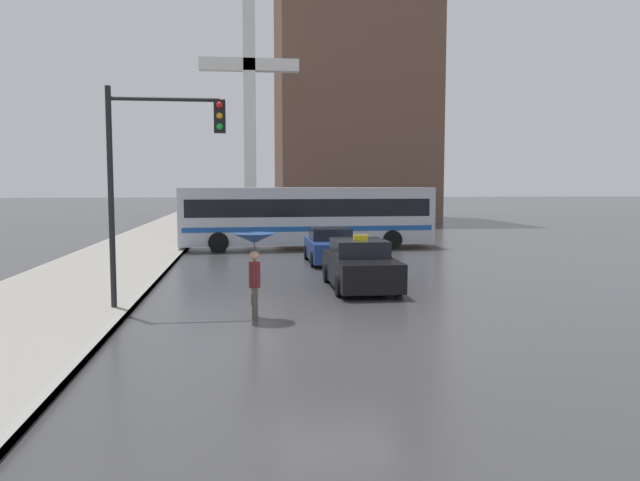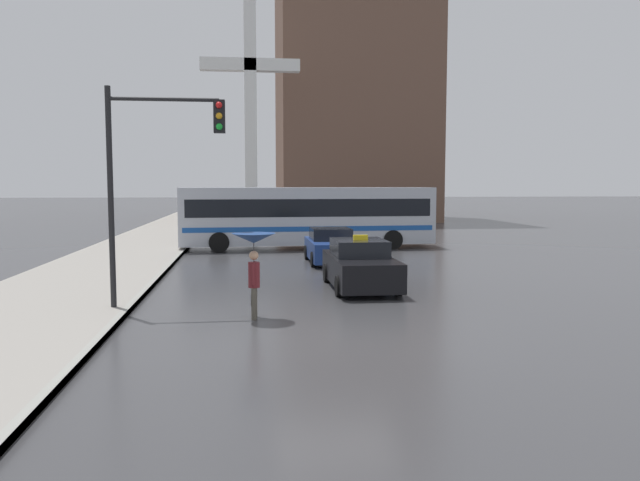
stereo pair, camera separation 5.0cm
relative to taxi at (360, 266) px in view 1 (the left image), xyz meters
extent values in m
plane|color=#38383A|center=(-1.61, -6.03, -0.69)|extent=(300.00, 300.00, 0.00)
cube|color=gray|center=(-6.41, -6.03, -0.62)|extent=(0.16, 120.00, 0.15)
cube|color=black|center=(0.00, -0.04, -0.12)|extent=(1.80, 4.41, 0.82)
cube|color=black|center=(0.00, 0.18, 0.55)|extent=(1.58, 1.98, 0.50)
cylinder|color=black|center=(0.85, -1.41, -0.39)|extent=(0.20, 0.60, 0.60)
cylinder|color=black|center=(-0.86, -1.41, -0.39)|extent=(0.20, 0.60, 0.60)
cylinder|color=black|center=(0.85, 1.32, -0.39)|extent=(0.20, 0.60, 0.60)
cylinder|color=black|center=(-0.86, 1.32, -0.39)|extent=(0.20, 0.60, 0.60)
cube|color=yellow|center=(0.00, -0.04, 0.88)|extent=(0.44, 0.16, 0.16)
cube|color=navy|center=(-0.04, 6.32, -0.15)|extent=(1.80, 4.10, 0.76)
cube|color=black|center=(-0.04, 6.53, 0.48)|extent=(1.58, 1.85, 0.48)
cylinder|color=black|center=(0.82, 5.05, -0.39)|extent=(0.20, 0.60, 0.60)
cylinder|color=black|center=(-0.89, 5.05, -0.39)|extent=(0.20, 0.60, 0.60)
cylinder|color=black|center=(0.82, 7.60, -0.39)|extent=(0.20, 0.60, 0.60)
cylinder|color=black|center=(-0.89, 7.60, -0.39)|extent=(0.20, 0.60, 0.60)
cube|color=#B2B7C1|center=(-0.43, 12.16, 0.96)|extent=(12.60, 3.06, 2.78)
cube|color=black|center=(-0.43, 12.16, 1.38)|extent=(11.97, 3.05, 0.85)
cube|color=#194C9E|center=(-0.43, 12.16, 0.37)|extent=(12.22, 3.07, 0.24)
cylinder|color=black|center=(-4.75, 10.77, -0.21)|extent=(0.97, 0.32, 0.96)
cylinder|color=black|center=(-4.85, 13.16, -0.21)|extent=(0.97, 0.32, 0.96)
cylinder|color=black|center=(3.68, 11.14, -0.21)|extent=(0.97, 0.32, 0.96)
cylinder|color=black|center=(3.57, 13.54, -0.21)|extent=(0.97, 0.32, 0.96)
cylinder|color=#4C473D|center=(-3.30, -4.20, -0.31)|extent=(0.13, 0.13, 0.76)
cylinder|color=#4C473D|center=(-3.28, -3.98, -0.31)|extent=(0.13, 0.13, 0.76)
cylinder|color=maroon|center=(-3.29, -4.09, 0.37)|extent=(0.30, 0.30, 0.60)
sphere|color=tan|center=(-3.29, -4.09, 0.83)|extent=(0.22, 0.22, 0.22)
cylinder|color=maroon|center=(-3.31, -4.26, 0.41)|extent=(0.08, 0.08, 0.51)
cylinder|color=maroon|center=(-3.27, -3.91, 0.41)|extent=(0.08, 0.08, 0.51)
cone|color=navy|center=(-3.29, -4.09, 1.23)|extent=(1.02, 1.02, 0.23)
cylinder|color=black|center=(-3.29, -4.09, 0.90)|extent=(0.02, 0.02, 0.67)
cube|color=#262628|center=(-3.31, -3.83, -0.28)|extent=(0.12, 0.19, 0.28)
cylinder|color=black|center=(-6.75, -2.95, 2.08)|extent=(0.14, 0.14, 5.55)
cylinder|color=black|center=(-5.42, -2.95, 4.56)|extent=(2.66, 0.10, 0.10)
cube|color=black|center=(-4.09, -2.95, 4.16)|extent=(0.28, 0.28, 0.80)
sphere|color=red|center=(-4.09, -3.11, 4.42)|extent=(0.16, 0.16, 0.16)
sphere|color=orange|center=(-4.09, -3.11, 4.16)|extent=(0.16, 0.16, 0.16)
sphere|color=green|center=(-4.09, -3.11, 3.90)|extent=(0.16, 0.16, 0.16)
cube|color=brown|center=(6.28, 38.35, 13.31)|extent=(13.45, 13.12, 28.00)
cube|color=white|center=(-3.06, 28.76, 7.67)|extent=(0.90, 0.90, 16.73)
cube|color=white|center=(-3.06, 28.76, 11.35)|extent=(7.36, 0.90, 0.90)
camera|label=1|loc=(-3.51, -18.71, 2.48)|focal=35.00mm
camera|label=2|loc=(-3.46, -18.72, 2.48)|focal=35.00mm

